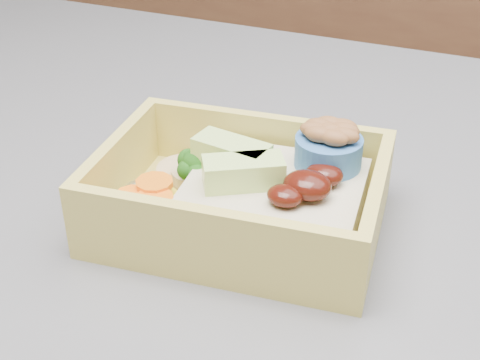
% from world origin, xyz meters
% --- Properties ---
extents(bento_box, '(0.21, 0.16, 0.07)m').
position_xyz_m(bento_box, '(-0.05, -0.08, 0.95)').
color(bento_box, '#D2C056').
rests_on(bento_box, island).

